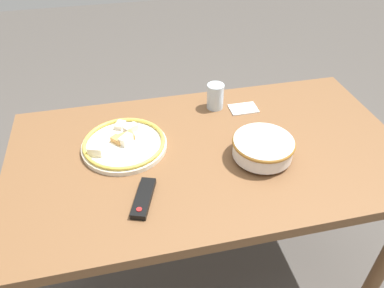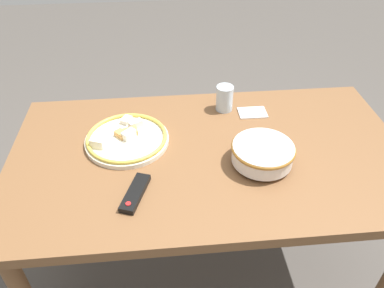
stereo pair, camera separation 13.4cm
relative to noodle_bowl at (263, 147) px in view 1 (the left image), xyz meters
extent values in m
plane|color=#4C4742|center=(0.17, -0.08, -0.78)|extent=(8.00, 8.00, 0.00)
cube|color=brown|center=(0.17, -0.08, -0.07)|extent=(1.46, 0.81, 0.04)
cylinder|color=brown|center=(-0.48, -0.42, -0.44)|extent=(0.06, 0.06, 0.70)
cylinder|color=brown|center=(0.83, -0.42, -0.44)|extent=(0.06, 0.06, 0.70)
cylinder|color=silver|center=(0.00, 0.00, -0.04)|extent=(0.10, 0.10, 0.01)
cylinder|color=silver|center=(0.00, 0.00, 0.00)|extent=(0.21, 0.21, 0.06)
cylinder|color=#B75B23|center=(0.00, 0.00, -0.01)|extent=(0.19, 0.19, 0.05)
torus|color=#936023|center=(0.00, 0.00, 0.02)|extent=(0.22, 0.22, 0.01)
cylinder|color=silver|center=(0.48, -0.17, -0.04)|extent=(0.31, 0.31, 0.02)
torus|color=gold|center=(0.48, -0.17, -0.02)|extent=(0.30, 0.30, 0.01)
cube|color=silver|center=(0.48, -0.27, -0.02)|extent=(0.05, 0.06, 0.02)
cube|color=silver|center=(0.57, -0.14, -0.01)|extent=(0.07, 0.07, 0.03)
cube|color=tan|center=(0.46, -0.19, -0.02)|extent=(0.06, 0.05, 0.02)
cube|color=silver|center=(0.44, -0.24, -0.01)|extent=(0.06, 0.05, 0.03)
cube|color=silver|center=(0.47, -0.17, -0.01)|extent=(0.06, 0.06, 0.03)
cube|color=tan|center=(0.50, -0.18, -0.02)|extent=(0.05, 0.06, 0.02)
cube|color=black|center=(0.44, 0.11, -0.04)|extent=(0.10, 0.17, 0.02)
cylinder|color=red|center=(0.46, 0.17, -0.03)|extent=(0.02, 0.02, 0.00)
cylinder|color=silver|center=(0.08, -0.36, 0.01)|extent=(0.07, 0.07, 0.11)
cube|color=white|center=(-0.04, -0.31, -0.04)|extent=(0.12, 0.08, 0.01)
camera|label=1|loc=(0.47, 0.94, 0.84)|focal=35.00mm
camera|label=2|loc=(0.34, 0.96, 0.84)|focal=35.00mm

